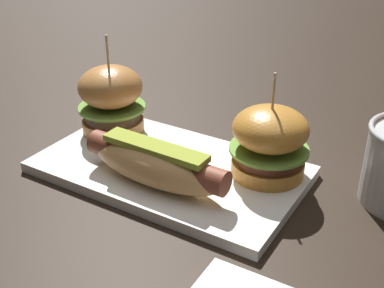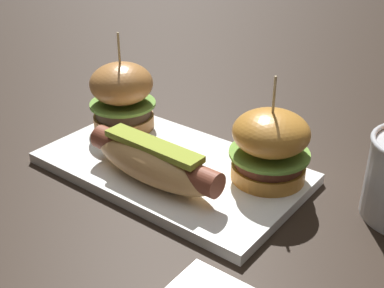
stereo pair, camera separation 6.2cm
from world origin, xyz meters
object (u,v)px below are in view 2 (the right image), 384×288
at_px(slider_left, 122,95).
at_px(platter_main, 171,168).
at_px(slider_right, 270,145).
at_px(hot_dog, 154,162).

bearing_deg(slider_left, platter_main, -18.06).
height_order(slider_left, slider_right, slider_left).
relative_size(hot_dog, slider_right, 1.44).
relative_size(platter_main, hot_dog, 1.77).
height_order(hot_dog, slider_right, slider_right).
distance_m(platter_main, slider_left, 0.14).
xyz_separation_m(platter_main, slider_left, (-0.13, 0.04, 0.06)).
distance_m(slider_left, slider_right, 0.24).
relative_size(platter_main, slider_right, 2.55).
bearing_deg(slider_left, hot_dog, -32.47).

